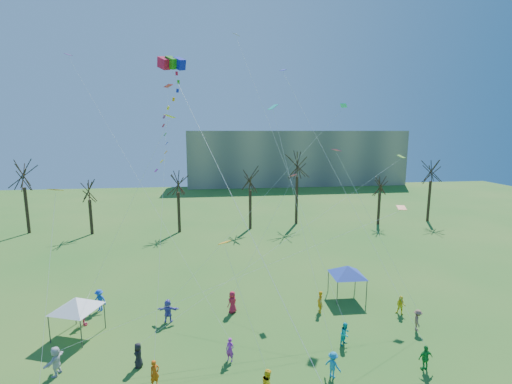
{
  "coord_description": "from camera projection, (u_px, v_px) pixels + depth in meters",
  "views": [
    {
      "loc": [
        -2.12,
        -17.3,
        14.83
      ],
      "look_at": [
        0.76,
        5.0,
        11.0
      ],
      "focal_mm": 25.0,
      "sensor_mm": 36.0,
      "label": 1
    }
  ],
  "objects": [
    {
      "name": "bare_tree_row",
      "position": [
        249.0,
        180.0,
        54.74
      ],
      "size": [
        68.7,
        8.6,
        12.08
      ],
      "color": "black",
      "rests_on": "ground"
    },
    {
      "name": "canopy_tent_white",
      "position": [
        76.0,
        303.0,
        25.83
      ],
      "size": [
        3.75,
        3.75,
        2.99
      ],
      "color": "#3F3F44",
      "rests_on": "ground"
    },
    {
      "name": "canopy_tent_blue",
      "position": [
        347.0,
        271.0,
        31.83
      ],
      "size": [
        4.02,
        4.02,
        3.01
      ],
      "color": "#3F3F44",
      "rests_on": "ground"
    },
    {
      "name": "small_kites_aloft",
      "position": [
        255.0,
        148.0,
        28.5
      ],
      "size": [
        30.99,
        19.57,
        34.11
      ],
      "color": "#FFA00D",
      "rests_on": "ground"
    },
    {
      "name": "big_box_kite",
      "position": [
        172.0,
        124.0,
        25.25
      ],
      "size": [
        5.14,
        7.97,
        23.45
      ],
      "color": "red",
      "rests_on": "ground"
    },
    {
      "name": "festival_crowd",
      "position": [
        219.0,
        333.0,
        25.03
      ],
      "size": [
        25.97,
        12.87,
        1.86
      ],
      "color": "red",
      "rests_on": "ground"
    },
    {
      "name": "distant_building",
      "position": [
        295.0,
        158.0,
        101.37
      ],
      "size": [
        60.0,
        14.0,
        15.0
      ],
      "primitive_type": "cube",
      "color": "gray",
      "rests_on": "ground"
    }
  ]
}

